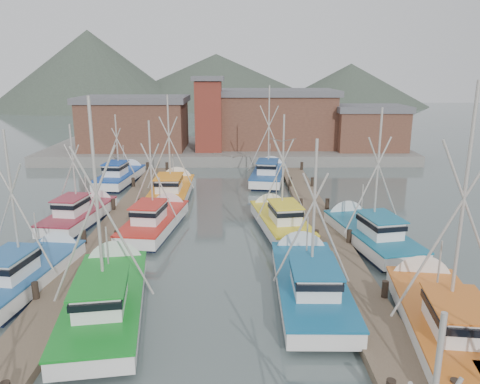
{
  "coord_description": "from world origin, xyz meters",
  "views": [
    {
      "loc": [
        1.17,
        -21.52,
        10.59
      ],
      "look_at": [
        1.43,
        8.68,
        2.6
      ],
      "focal_mm": 35.0,
      "sensor_mm": 36.0,
      "label": 1
    }
  ],
  "objects_px": {
    "boat_4": "(107,296)",
    "lookout_tower": "(209,114)",
    "boat_12": "(172,190)",
    "boat_8": "(157,220)"
  },
  "relations": [
    {
      "from": "boat_8",
      "to": "boat_4",
      "type": "bearing_deg",
      "value": -84.2
    },
    {
      "from": "lookout_tower",
      "to": "boat_8",
      "type": "distance_m",
      "value": 25.02
    },
    {
      "from": "lookout_tower",
      "to": "boat_12",
      "type": "height_order",
      "value": "lookout_tower"
    },
    {
      "from": "boat_4",
      "to": "lookout_tower",
      "type": "bearing_deg",
      "value": 77.46
    },
    {
      "from": "boat_8",
      "to": "boat_12",
      "type": "relative_size",
      "value": 0.92
    },
    {
      "from": "boat_12",
      "to": "lookout_tower",
      "type": "bearing_deg",
      "value": 82.48
    },
    {
      "from": "boat_4",
      "to": "boat_8",
      "type": "relative_size",
      "value": 1.18
    },
    {
      "from": "boat_4",
      "to": "boat_8",
      "type": "xyz_separation_m",
      "value": [
        0.42,
        10.96,
        -0.01
      ]
    },
    {
      "from": "lookout_tower",
      "to": "boat_4",
      "type": "xyz_separation_m",
      "value": [
        -2.62,
        -35.4,
        -4.86
      ]
    },
    {
      "from": "boat_12",
      "to": "boat_4",
      "type": "bearing_deg",
      "value": -90.97
    }
  ]
}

